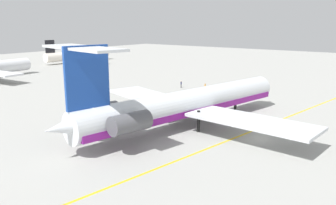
{
  "coord_description": "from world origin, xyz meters",
  "views": [
    {
      "loc": [
        -44.45,
        -17.77,
        15.94
      ],
      "look_at": [
        -0.49,
        15.76,
        3.13
      ],
      "focal_mm": 37.1,
      "sensor_mm": 36.0,
      "label": 1
    }
  ],
  "objects": [
    {
      "name": "ground_crew_portside",
      "position": [
        25.24,
        31.27,
        1.14
      ],
      "size": [
        0.46,
        0.29,
        1.8
      ],
      "rotation": [
        0.0,
        0.0,
        1.6
      ],
      "color": "black",
      "rests_on": "ground"
    },
    {
      "name": "ground",
      "position": [
        0.0,
        0.0,
        0.0
      ],
      "size": [
        316.02,
        316.02,
        0.0
      ],
      "primitive_type": "plane",
      "color": "#9E9E99"
    },
    {
      "name": "main_jetliner",
      "position": [
        -1.76,
        11.99,
        3.64
      ],
      "size": [
        45.61,
        40.54,
        13.33
      ],
      "rotation": [
        0.0,
        0.0,
        -0.17
      ],
      "color": "silver",
      "rests_on": "ground"
    },
    {
      "name": "ground_crew_near_tail",
      "position": [
        26.08,
        24.82,
        1.09
      ],
      "size": [
        0.42,
        0.28,
        1.72
      ],
      "rotation": [
        0.0,
        0.0,
        1.88
      ],
      "color": "black",
      "rests_on": "ground"
    },
    {
      "name": "airliner_mid_right",
      "position": [
        47.61,
        98.0,
        2.76
      ],
      "size": [
        31.38,
        30.98,
        9.39
      ],
      "rotation": [
        0.0,
        0.0,
        -0.05
      ],
      "color": "silver",
      "rests_on": "ground"
    },
    {
      "name": "safety_cone_nose",
      "position": [
        27.07,
        26.81,
        0.28
      ],
      "size": [
        0.4,
        0.4,
        0.55
      ],
      "primitive_type": "cone",
      "color": "#EA590F",
      "rests_on": "ground"
    },
    {
      "name": "taxiway_centreline",
      "position": [
        -0.49,
        2.82,
        0.0
      ],
      "size": [
        87.64,
        12.83,
        0.01
      ],
      "primitive_type": "cube",
      "rotation": [
        0.0,
        0.0,
        -0.14
      ],
      "color": "gold",
      "rests_on": "ground"
    }
  ]
}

